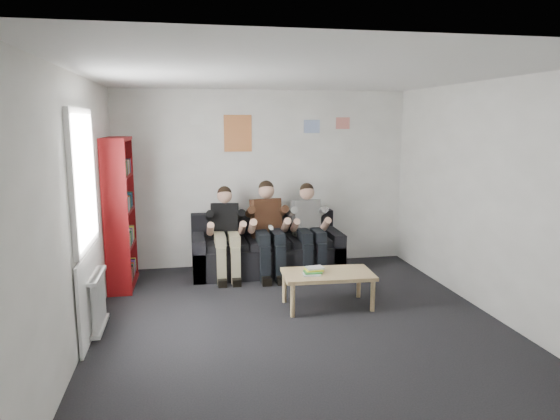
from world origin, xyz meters
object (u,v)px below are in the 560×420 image
Objects in this scene: bookshelf at (121,213)px; person_left at (226,233)px; person_right at (309,229)px; person_middle at (268,230)px; sofa at (266,251)px; coffee_table at (328,277)px.

person_left is (1.42, 0.12, -0.36)m from bookshelf.
bookshelf is 2.67m from person_right.
person_middle is 1.04× the size of person_right.
sofa is 0.43m from person_middle.
person_left is at bearing 6.12° from bookshelf.
person_left is at bearing 170.10° from person_middle.
person_left is 0.99× the size of person_right.
bookshelf is 1.88× the size of coffee_table.
person_right reaches higher than sofa.
bookshelf is at bearing 152.84° from coffee_table.
coffee_table is 1.44m from person_right.
sofa is at bearing 10.23° from bookshelf.
coffee_table is at bearing -43.23° from person_left.
person_right is at bearing 8.73° from person_left.
person_middle is at bearing 109.18° from coffee_table.
bookshelf is (-2.03, -0.32, 0.71)m from sofa.
bookshelf is 1.55× the size of person_left.
person_right is at bearing 3.87° from bookshelf.
person_middle reaches higher than person_right.
sofa is at bearing 158.34° from person_right.
sofa is 1.60× the size of person_middle.
bookshelf reaches higher than person_left.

